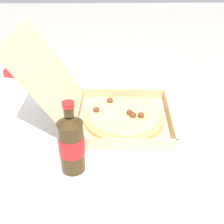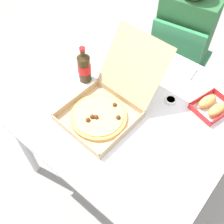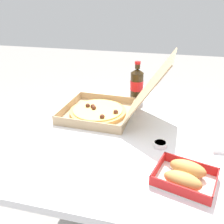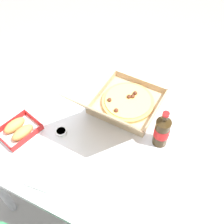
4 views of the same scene
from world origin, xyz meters
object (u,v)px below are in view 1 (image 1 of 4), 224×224
at_px(pizza_box_open, 110,110).
at_px(dipping_sauce_cup, 43,91).
at_px(cola_bottle, 71,143).
at_px(bread_side_box, 30,69).

distance_m(pizza_box_open, dipping_sauce_cup, 0.36).
distance_m(pizza_box_open, cola_bottle, 0.27).
bearing_deg(cola_bottle, bread_side_box, 21.77).
bearing_deg(pizza_box_open, cola_bottle, 155.58).
bearing_deg(dipping_sauce_cup, cola_bottle, -159.91).
relative_size(bread_side_box, cola_bottle, 0.99).
bearing_deg(cola_bottle, pizza_box_open, -24.42).
bearing_deg(pizza_box_open, bread_side_box, 42.39).
height_order(pizza_box_open, cola_bottle, pizza_box_open).
xyz_separation_m(pizza_box_open, cola_bottle, (-0.24, 0.11, 0.05)).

